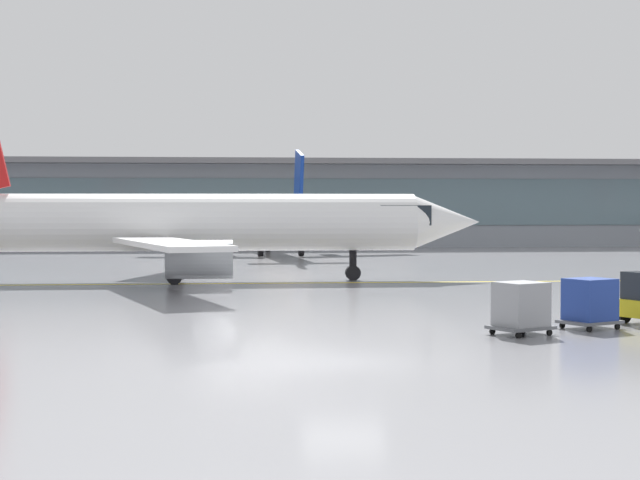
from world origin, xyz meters
TOP-DOWN VIEW (x-y plane):
  - ground_plane at (0.00, 0.00)m, footprint 400.00×400.00m
  - taxiway_centreline_stripe at (-4.32, 31.90)m, footprint 110.00×0.79m
  - terminal_concourse at (0.00, 85.90)m, footprint 201.22×11.00m
  - gate_airplane_1 at (1.75, 66.06)m, footprint 25.88×27.96m
  - taxiing_regional_jet at (-4.78, 33.90)m, footprint 35.33×32.97m
  - cargo_dolly_lead at (10.41, 7.55)m, footprint 2.59×2.37m
  - cargo_dolly_trailing at (7.25, 5.98)m, footprint 2.59×2.37m

SIDE VIEW (x-z plane):
  - ground_plane at x=0.00m, z-range 0.00..0.00m
  - taxiway_centreline_stripe at x=-4.32m, z-range 0.00..0.01m
  - cargo_dolly_lead at x=10.41m, z-range 0.08..2.02m
  - cargo_dolly_trailing at x=7.25m, z-range 0.08..2.02m
  - gate_airplane_1 at x=1.75m, z-range -1.85..7.40m
  - taxiing_regional_jet at x=-4.78m, z-range -2.35..9.39m
  - terminal_concourse at x=0.00m, z-range 0.12..9.72m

